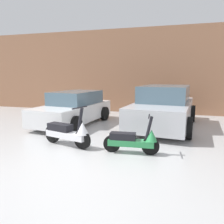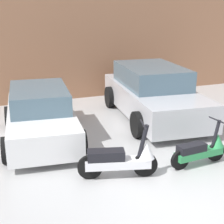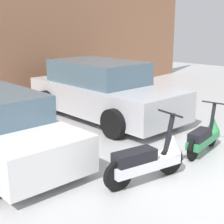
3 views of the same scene
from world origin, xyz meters
name	(u,v)px [view 3 (image 3 of 3)]	position (x,y,z in m)	size (l,w,h in m)	color
scooter_front_left	(149,158)	(-0.72, 1.10, 0.38)	(1.52, 0.72, 1.08)	black
scooter_front_right	(205,136)	(1.04, 1.00, 0.33)	(1.35, 0.49, 0.94)	black
car_rear_center	(103,91)	(1.60, 4.19, 0.72)	(2.50, 4.58, 1.50)	#B7B7BC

